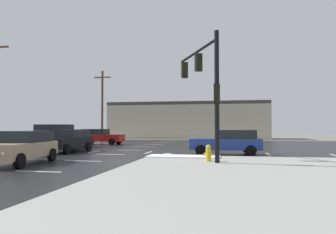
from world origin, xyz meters
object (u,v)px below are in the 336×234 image
at_px(fire_hydrant, 208,153).
at_px(sedan_tan, 21,146).
at_px(traffic_signal_mast, 205,79).
at_px(sedan_black, 68,140).
at_px(sedan_navy, 71,138).
at_px(utility_pole_distant, 102,104).
at_px(suv_white, 54,134).
at_px(sedan_blue, 228,142).
at_px(sedan_red, 100,136).

relative_size(fire_hydrant, sedan_tan, 0.17).
distance_m(traffic_signal_mast, sedan_tan, 9.60).
distance_m(fire_hydrant, sedan_black, 11.57).
bearing_deg(sedan_black, sedan_navy, -152.77).
bearing_deg(fire_hydrant, sedan_navy, 141.93).
distance_m(sedan_black, utility_pole_distant, 18.05).
distance_m(suv_white, sedan_tan, 16.65).
distance_m(sedan_navy, sedan_tan, 11.78).
height_order(traffic_signal_mast, utility_pole_distant, utility_pole_distant).
height_order(sedan_black, suv_white, suv_white).
xyz_separation_m(sedan_blue, utility_pole_distant, (-15.60, 17.12, 3.82)).
bearing_deg(sedan_tan, traffic_signal_mast, 99.89).
xyz_separation_m(sedan_red, sedan_tan, (3.12, -16.98, 0.00)).
relative_size(sedan_navy, sedan_blue, 1.01).
xyz_separation_m(sedan_red, sedan_black, (1.74, -9.83, 0.00)).
height_order(fire_hydrant, utility_pole_distant, utility_pole_distant).
height_order(traffic_signal_mast, suv_white, traffic_signal_mast).
bearing_deg(utility_pole_distant, suv_white, -97.92).
height_order(traffic_signal_mast, fire_hydrant, traffic_signal_mast).
relative_size(sedan_blue, utility_pole_distant, 0.52).
bearing_deg(suv_white, sedan_tan, 117.30).
bearing_deg(utility_pole_distant, traffic_signal_mast, -56.36).
xyz_separation_m(sedan_blue, sedan_tan, (-9.76, -7.09, 0.00)).
relative_size(suv_white, utility_pole_distant, 0.55).
bearing_deg(utility_pole_distant, sedan_black, -75.34).
xyz_separation_m(traffic_signal_mast, suv_white, (-15.76, 12.61, -3.16)).
bearing_deg(fire_hydrant, sedan_tan, -168.88).
xyz_separation_m(sedan_navy, sedan_black, (1.97, -4.14, 0.00)).
xyz_separation_m(traffic_signal_mast, sedan_navy, (-11.99, 8.85, -3.40)).
relative_size(sedan_navy, suv_white, 0.95).
relative_size(traffic_signal_mast, suv_white, 1.26).
distance_m(traffic_signal_mast, fire_hydrant, 3.78).
bearing_deg(fire_hydrant, traffic_signal_mast, 105.98).
relative_size(traffic_signal_mast, utility_pole_distant, 0.69).
xyz_separation_m(sedan_black, sedan_tan, (1.38, -7.15, 0.00)).
bearing_deg(sedan_tan, sedan_navy, -169.36).
bearing_deg(sedan_tan, utility_pole_distant, -172.31).
xyz_separation_m(sedan_navy, sedan_tan, (3.35, -11.29, 0.00)).
bearing_deg(suv_white, fire_hydrant, 142.15).
bearing_deg(sedan_red, sedan_blue, -35.74).
bearing_deg(sedan_black, utility_pole_distant, -163.52).
relative_size(sedan_red, sedan_black, 1.00).
distance_m(sedan_navy, sedan_blue, 13.76).
bearing_deg(suv_white, sedan_navy, 137.03).
bearing_deg(sedan_navy, sedan_red, -177.29).
xyz_separation_m(traffic_signal_mast, sedan_black, (-10.02, 4.71, -3.40)).
height_order(sedan_red, sedan_black, same).
height_order(sedan_red, sedan_blue, same).
distance_m(sedan_black, sedan_tan, 7.28).
xyz_separation_m(suv_white, sedan_tan, (7.12, -15.05, -0.24)).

